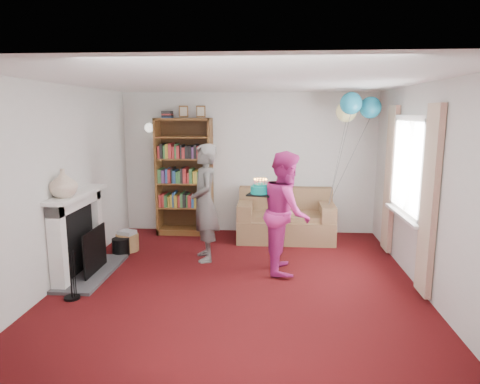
# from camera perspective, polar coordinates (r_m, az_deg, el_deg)

# --- Properties ---
(ground) EXTENTS (5.00, 5.00, 0.00)m
(ground) POSITION_cam_1_polar(r_m,az_deg,el_deg) (5.56, -0.30, -12.16)
(ground) COLOR #34070B
(ground) RESTS_ON ground
(wall_back) EXTENTS (4.50, 0.02, 2.50)m
(wall_back) POSITION_cam_1_polar(r_m,az_deg,el_deg) (7.68, 1.16, 3.86)
(wall_back) COLOR silver
(wall_back) RESTS_ON ground
(wall_left) EXTENTS (0.02, 5.00, 2.50)m
(wall_left) POSITION_cam_1_polar(r_m,az_deg,el_deg) (5.83, -23.05, 0.87)
(wall_left) COLOR silver
(wall_left) RESTS_ON ground
(wall_right) EXTENTS (0.02, 5.00, 2.50)m
(wall_right) POSITION_cam_1_polar(r_m,az_deg,el_deg) (5.51, 23.83, 0.30)
(wall_right) COLOR silver
(wall_right) RESTS_ON ground
(ceiling) EXTENTS (4.50, 5.00, 0.01)m
(ceiling) POSITION_cam_1_polar(r_m,az_deg,el_deg) (5.14, -0.32, 14.57)
(ceiling) COLOR white
(ceiling) RESTS_ON wall_back
(fireplace) EXTENTS (0.55, 1.80, 1.12)m
(fireplace) POSITION_cam_1_polar(r_m,az_deg,el_deg) (6.08, -20.28, -5.71)
(fireplace) COLOR #3F3F42
(fireplace) RESTS_ON ground
(window_bay) EXTENTS (0.14, 2.02, 2.20)m
(window_bay) POSITION_cam_1_polar(r_m,az_deg,el_deg) (6.06, 21.44, 0.88)
(window_bay) COLOR white
(window_bay) RESTS_ON ground
(wall_sconce) EXTENTS (0.16, 0.23, 0.16)m
(wall_sconce) POSITION_cam_1_polar(r_m,az_deg,el_deg) (7.78, -12.01, 8.38)
(wall_sconce) COLOR gold
(wall_sconce) RESTS_ON ground
(bookcase) EXTENTS (0.97, 0.42, 2.26)m
(bookcase) POSITION_cam_1_polar(r_m,az_deg,el_deg) (7.65, -7.36, 1.87)
(bookcase) COLOR #472B14
(bookcase) RESTS_ON ground
(sofa) EXTENTS (1.62, 0.86, 0.86)m
(sofa) POSITION_cam_1_polar(r_m,az_deg,el_deg) (7.41, 6.07, -3.74)
(sofa) COLOR olive
(sofa) RESTS_ON ground
(wicker_basket) EXTENTS (0.35, 0.35, 0.33)m
(wicker_basket) POSITION_cam_1_polar(r_m,az_deg,el_deg) (7.00, -14.79, -6.41)
(wicker_basket) COLOR #A0824A
(wicker_basket) RESTS_ON ground
(person_striped) EXTENTS (0.57, 0.71, 1.71)m
(person_striped) POSITION_cam_1_polar(r_m,az_deg,el_deg) (6.22, -4.73, -1.45)
(person_striped) COLOR black
(person_striped) RESTS_ON ground
(person_magenta) EXTENTS (0.64, 0.81, 1.65)m
(person_magenta) POSITION_cam_1_polar(r_m,az_deg,el_deg) (5.81, 6.16, -2.66)
(person_magenta) COLOR #B92578
(person_magenta) RESTS_ON ground
(birthday_cake) EXTENTS (0.32, 0.32, 0.22)m
(birthday_cake) POSITION_cam_1_polar(r_m,az_deg,el_deg) (5.81, 2.73, 0.27)
(birthday_cake) COLOR black
(birthday_cake) RESTS_ON ground
(balloons) EXTENTS (0.74, 0.71, 1.80)m
(balloons) POSITION_cam_1_polar(r_m,az_deg,el_deg) (6.94, 15.19, 10.81)
(balloons) COLOR #3F3F3F
(balloons) RESTS_ON ground
(mantel_vase) EXTENTS (0.37, 0.37, 0.35)m
(mantel_vase) POSITION_cam_1_polar(r_m,az_deg,el_deg) (5.63, -22.50, 1.10)
(mantel_vase) COLOR beige
(mantel_vase) RESTS_ON fireplace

